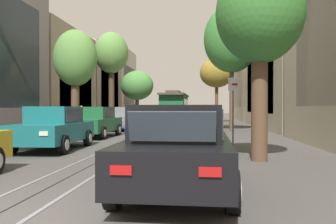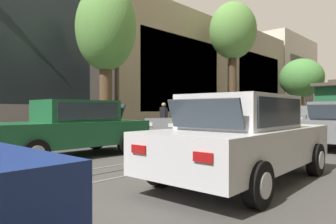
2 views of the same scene
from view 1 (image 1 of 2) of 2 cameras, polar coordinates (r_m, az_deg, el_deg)
ground_plane at (r=25.54m, az=-1.18°, el=-2.76°), size 160.00×160.00×0.00m
trolley_track_rails at (r=28.86m, az=-0.42°, el=-2.35°), size 1.14×61.42×0.01m
building_facade_left at (r=30.80m, az=-19.02°, el=6.36°), size 5.55×53.12×10.20m
building_facade_right at (r=27.47m, az=20.02°, el=7.87°), size 5.90×53.12×10.72m
parked_car_teal_second_left at (r=13.77m, az=-17.74°, el=-2.41°), size 2.07×4.39×1.58m
parked_car_green_mid_left at (r=19.01m, az=-11.57°, el=-1.55°), size 2.12×4.41×1.58m
parked_car_grey_fourth_left at (r=24.58m, az=-7.53°, el=-1.04°), size 2.08×4.40×1.58m
parked_car_white_fifth_left at (r=30.92m, az=-4.60°, el=-0.68°), size 2.09×4.40×1.58m
parked_car_grey_sixth_left at (r=36.58m, az=-3.07°, el=-0.47°), size 2.00×4.36×1.58m
parked_car_black_near_right at (r=6.57m, az=1.78°, el=-5.74°), size 2.06×4.39×1.58m
parked_car_blue_second_right at (r=12.69m, az=3.93°, el=-2.64°), size 2.07×4.39×1.58m
parked_car_white_mid_right at (r=18.79m, az=3.89°, el=-1.56°), size 2.11×4.41×1.58m
parked_car_grey_fourth_right at (r=25.46m, az=4.38°, el=-0.97°), size 2.05×4.38×1.58m
street_tree_kerb_left_second at (r=22.23m, az=-14.59°, el=8.07°), size 2.60×2.21×6.20m
street_tree_kerb_left_mid at (r=32.09m, az=-9.02°, el=9.08°), size 2.96×3.00×8.16m
street_tree_kerb_left_fourth at (r=43.30m, az=-4.95°, el=4.20°), size 3.94×3.50×5.99m
street_tree_kerb_right_near at (r=10.93m, az=14.41°, el=14.57°), size 2.52×2.75×5.70m
street_tree_kerb_right_second at (r=24.60m, az=10.13°, el=11.33°), size 3.71×3.28×8.35m
street_tree_kerb_right_mid at (r=38.39m, az=7.77°, el=6.16°), size 3.56×3.07×6.81m
cable_car_trolley at (r=38.55m, az=1.05°, el=0.88°), size 2.73×9.16×3.28m
motorcycle_with_rider at (r=6.86m, az=-5.18°, el=-6.75°), size 0.61×1.99×1.37m
pedestrian_on_left_pavement at (r=26.67m, az=-13.65°, el=-0.60°), size 0.55×0.27×1.68m
pedestrian_on_right_pavement at (r=19.14m, az=14.22°, el=-1.01°), size 0.55×0.34×1.72m
street_sign_post at (r=13.18m, az=10.34°, el=1.26°), size 0.36×0.09×2.68m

